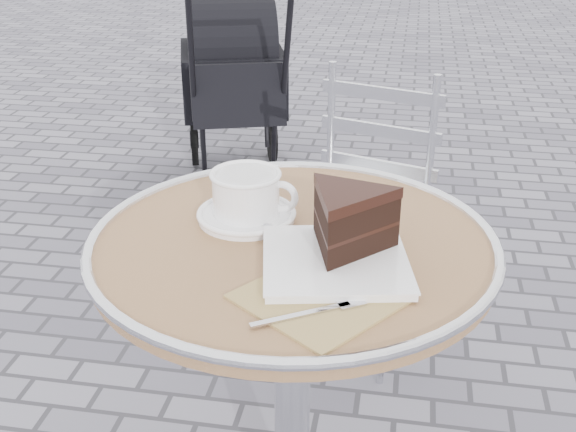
% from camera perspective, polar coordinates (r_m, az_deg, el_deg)
% --- Properties ---
extents(cafe_table, '(0.72, 0.72, 0.74)m').
position_cam_1_polar(cafe_table, '(1.34, 0.36, -8.10)').
color(cafe_table, silver).
rests_on(cafe_table, ground).
extents(cappuccino_set, '(0.19, 0.18, 0.09)m').
position_cam_1_polar(cappuccino_set, '(1.31, -3.23, 1.37)').
color(cappuccino_set, white).
rests_on(cappuccino_set, cafe_table).
extents(cake_plate_set, '(0.29, 0.39, 0.12)m').
position_cam_1_polar(cake_plate_set, '(1.17, 4.47, -1.08)').
color(cake_plate_set, '#A18258').
rests_on(cake_plate_set, cafe_table).
extents(bistro_chair, '(0.46, 0.46, 0.81)m').
position_cam_1_polar(bistro_chair, '(2.10, 6.41, 2.91)').
color(bistro_chair, silver).
rests_on(bistro_chair, ground).
extents(baby_stroller, '(0.65, 0.98, 0.94)m').
position_cam_1_polar(baby_stroller, '(3.27, -4.27, 9.82)').
color(baby_stroller, black).
rests_on(baby_stroller, ground).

